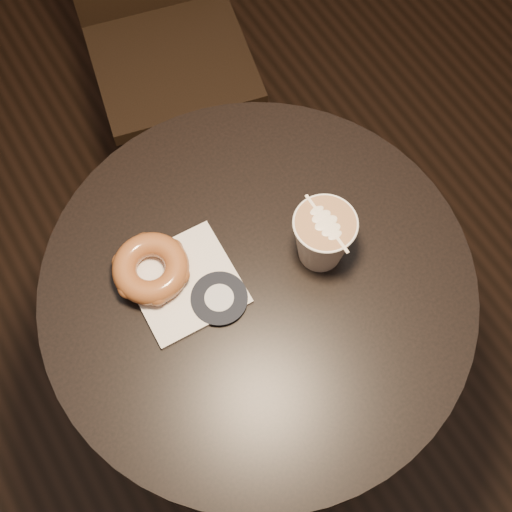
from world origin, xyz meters
name	(u,v)px	position (x,y,z in m)	size (l,w,h in m)	color
cafe_table	(258,324)	(0.00, 0.00, 0.55)	(0.70, 0.70, 0.75)	black
chair	(157,3)	(0.22, 0.80, 0.52)	(0.45, 0.45, 0.93)	black
pastry_bag	(185,283)	(-0.10, 0.06, 0.75)	(0.16, 0.16, 0.01)	silver
doughnut	(151,268)	(-0.13, 0.10, 0.78)	(0.12, 0.12, 0.04)	brown
latte_cup	(323,238)	(0.11, -0.01, 0.80)	(0.10, 0.10, 0.11)	silver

